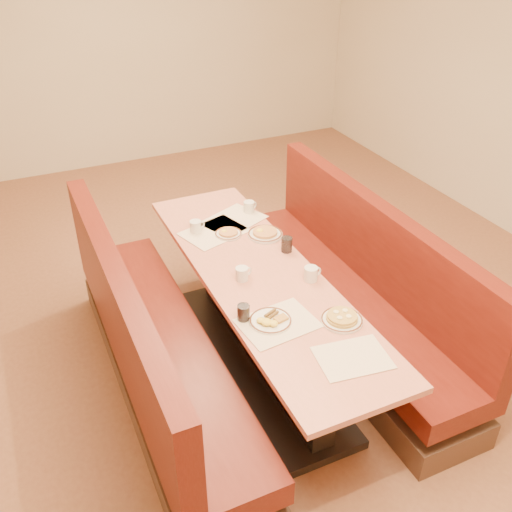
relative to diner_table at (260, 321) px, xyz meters
name	(u,v)px	position (x,y,z in m)	size (l,w,h in m)	color
ground	(260,363)	(0.00, 0.00, -0.37)	(8.00, 8.00, 0.00)	#9E6647
room_envelope	(261,87)	(0.00, 0.00, 1.56)	(6.04, 8.04, 2.82)	beige
diner_table	(260,321)	(0.00, 0.00, 0.00)	(0.70, 2.50, 0.75)	black
booth_left	(154,353)	(-0.73, 0.00, -0.01)	(0.55, 2.50, 1.05)	#4C3326
booth_right	(353,295)	(0.73, 0.00, -0.01)	(0.55, 2.50, 1.05)	#4C3326
placemat_near_left	(278,323)	(-0.12, -0.49, 0.38)	(0.42, 0.31, 0.00)	#FFF5C7
placemat_near_right	(353,358)	(0.11, -0.91, 0.38)	(0.37, 0.28, 0.00)	#FFF5C7
placemat_far_left	(214,232)	(-0.07, 0.62, 0.38)	(0.43, 0.32, 0.00)	#FFF5C7
placemat_far_right	(233,220)	(0.12, 0.73, 0.38)	(0.43, 0.33, 0.00)	#FFF5C7
pancake_plate	(342,319)	(0.22, -0.62, 0.39)	(0.24, 0.24, 0.05)	silver
eggs_plate	(270,320)	(-0.15, -0.47, 0.39)	(0.24, 0.24, 0.05)	silver
extra_plate_mid	(265,234)	(0.24, 0.43, 0.39)	(0.25, 0.25, 0.05)	silver
extra_plate_far	(228,233)	(0.01, 0.54, 0.39)	(0.19, 0.19, 0.04)	silver
coffee_mug_a	(311,273)	(0.26, -0.19, 0.42)	(0.12, 0.09, 0.09)	silver
coffee_mug_b	(242,273)	(-0.13, -0.01, 0.42)	(0.11, 0.08, 0.09)	silver
coffee_mug_c	(249,207)	(0.28, 0.80, 0.42)	(0.11, 0.08, 0.09)	silver
coffee_mug_d	(196,226)	(-0.18, 0.68, 0.42)	(0.12, 0.08, 0.09)	silver
soda_tumbler_near	(243,313)	(-0.28, -0.38, 0.42)	(0.07, 0.07, 0.10)	black
soda_tumbler_mid	(287,245)	(0.28, 0.18, 0.43)	(0.07, 0.07, 0.10)	black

